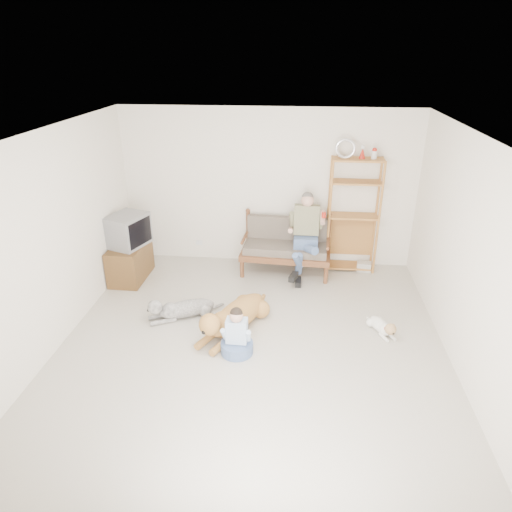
# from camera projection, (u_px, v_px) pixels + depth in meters

# --- Properties ---
(floor) EXTENTS (5.50, 5.50, 0.00)m
(floor) POSITION_uv_depth(u_px,v_px,m) (251.00, 350.00, 5.88)
(floor) COLOR beige
(floor) RESTS_ON ground
(ceiling) EXTENTS (5.50, 5.50, 0.00)m
(ceiling) POSITION_uv_depth(u_px,v_px,m) (250.00, 138.00, 4.75)
(ceiling) COLOR silver
(ceiling) RESTS_ON ground
(wall_back) EXTENTS (5.00, 0.00, 5.00)m
(wall_back) POSITION_uv_depth(u_px,v_px,m) (268.00, 189.00, 7.80)
(wall_back) COLOR silver
(wall_back) RESTS_ON ground
(wall_front) EXTENTS (5.00, 0.00, 5.00)m
(wall_front) POSITION_uv_depth(u_px,v_px,m) (202.00, 440.00, 2.83)
(wall_front) COLOR silver
(wall_front) RESTS_ON ground
(wall_left) EXTENTS (0.00, 5.50, 5.50)m
(wall_left) POSITION_uv_depth(u_px,v_px,m) (46.00, 247.00, 5.53)
(wall_left) COLOR silver
(wall_left) RESTS_ON ground
(wall_right) EXTENTS (0.00, 5.50, 5.50)m
(wall_right) POSITION_uv_depth(u_px,v_px,m) (473.00, 264.00, 5.09)
(wall_right) COLOR silver
(wall_right) RESTS_ON ground
(loveseat) EXTENTS (1.54, 0.79, 0.95)m
(loveseat) POSITION_uv_depth(u_px,v_px,m) (286.00, 245.00, 7.77)
(loveseat) COLOR brown
(loveseat) RESTS_ON ground
(man) EXTENTS (0.54, 0.78, 1.26)m
(man) POSITION_uv_depth(u_px,v_px,m) (304.00, 242.00, 7.45)
(man) COLOR slate
(man) RESTS_ON loveseat
(etagere) EXTENTS (0.87, 0.38, 2.26)m
(etagere) POSITION_uv_depth(u_px,v_px,m) (353.00, 215.00, 7.63)
(etagere) COLOR #B17B37
(etagere) RESTS_ON ground
(book_stack) EXTENTS (0.26, 0.20, 0.15)m
(book_stack) POSITION_uv_depth(u_px,v_px,m) (364.00, 266.00, 7.94)
(book_stack) COLOR silver
(book_stack) RESTS_ON ground
(tv_stand) EXTENTS (0.52, 0.91, 0.60)m
(tv_stand) POSITION_uv_depth(u_px,v_px,m) (130.00, 262.00, 7.59)
(tv_stand) COLOR brown
(tv_stand) RESTS_ON ground
(crt_tv) EXTENTS (0.67, 0.75, 0.52)m
(crt_tv) POSITION_uv_depth(u_px,v_px,m) (128.00, 230.00, 7.36)
(crt_tv) COLOR slate
(crt_tv) RESTS_ON tv_stand
(wall_outlet) EXTENTS (0.12, 0.02, 0.08)m
(wall_outlet) POSITION_uv_depth(u_px,v_px,m) (199.00, 242.00, 8.33)
(wall_outlet) COLOR silver
(wall_outlet) RESTS_ON ground
(golden_retriever) EXTENTS (0.90, 1.54, 0.50)m
(golden_retriever) POSITION_uv_depth(u_px,v_px,m) (233.00, 317.00, 6.22)
(golden_retriever) COLOR #B0833D
(golden_retriever) RESTS_ON ground
(shaggy_dog) EXTENTS (1.06, 0.63, 0.35)m
(shaggy_dog) POSITION_uv_depth(u_px,v_px,m) (180.00, 309.00, 6.54)
(shaggy_dog) COLOR silver
(shaggy_dog) RESTS_ON ground
(terrier) EXTENTS (0.35, 0.61, 0.24)m
(terrier) POSITION_uv_depth(u_px,v_px,m) (383.00, 327.00, 6.18)
(terrier) COLOR white
(terrier) RESTS_ON ground
(child) EXTENTS (0.42, 0.42, 0.66)m
(child) POSITION_uv_depth(u_px,v_px,m) (237.00, 337.00, 5.75)
(child) COLOR slate
(child) RESTS_ON ground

